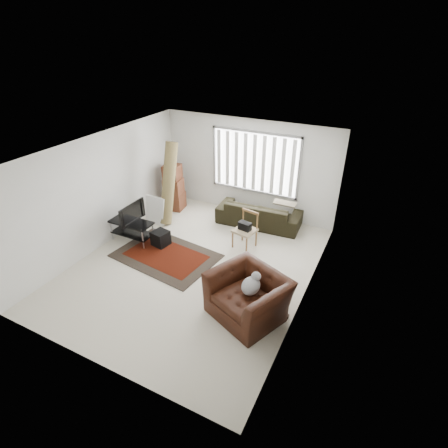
% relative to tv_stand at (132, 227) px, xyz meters
% --- Properties ---
extents(room, '(6.00, 6.02, 2.71)m').
position_rel_tv_stand_xyz_m(room, '(1.98, 0.27, 1.37)').
color(room, beige).
rests_on(room, ground).
extents(persian_rug, '(2.51, 1.83, 0.02)m').
position_rel_tv_stand_xyz_m(persian_rug, '(1.14, -0.22, -0.38)').
color(persian_rug, black).
rests_on(persian_rug, ground).
extents(tv_stand, '(1.09, 0.49, 0.55)m').
position_rel_tv_stand_xyz_m(tv_stand, '(0.00, 0.00, 0.00)').
color(tv_stand, black).
rests_on(tv_stand, ground).
extents(tv, '(0.11, 0.88, 0.51)m').
position_rel_tv_stand_xyz_m(tv, '(0.00, 0.00, 0.40)').
color(tv, black).
rests_on(tv, tv_stand).
extents(subwoofer, '(0.42, 0.42, 0.37)m').
position_rel_tv_stand_xyz_m(subwoofer, '(0.76, 0.13, -0.19)').
color(subwoofer, black).
rests_on(subwoofer, persian_rug).
extents(moving_boxes, '(0.61, 0.57, 1.35)m').
position_rel_tv_stand_xyz_m(moving_boxes, '(-0.06, 1.99, 0.23)').
color(moving_boxes, brown).
rests_on(moving_boxes, ground).
extents(white_flatpack, '(0.61, 0.24, 0.77)m').
position_rel_tv_stand_xyz_m(white_flatpack, '(-0.03, 1.02, -0.01)').
color(white_flatpack, silver).
rests_on(white_flatpack, ground).
extents(rolled_rug, '(0.35, 0.89, 2.20)m').
position_rel_tv_stand_xyz_m(rolled_rug, '(0.26, 1.34, 0.71)').
color(rolled_rug, olive).
rests_on(rolled_rug, ground).
extents(sofa, '(2.31, 1.13, 0.87)m').
position_rel_tv_stand_xyz_m(sofa, '(2.54, 2.21, 0.04)').
color(sofa, black).
rests_on(sofa, ground).
extents(side_chair, '(0.58, 0.58, 0.92)m').
position_rel_tv_stand_xyz_m(side_chair, '(2.65, 1.02, 0.11)').
color(side_chair, '#958162').
rests_on(side_chair, ground).
extents(armchair, '(1.68, 1.58, 0.98)m').
position_rel_tv_stand_xyz_m(armchair, '(3.63, -1.10, 0.10)').
color(armchair, black).
rests_on(armchair, ground).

